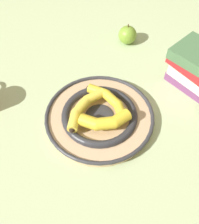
{
  "coord_description": "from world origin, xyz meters",
  "views": [
    {
      "loc": [
        0.41,
        0.3,
        0.7
      ],
      "look_at": [
        -0.01,
        0.02,
        0.04
      ],
      "focal_mm": 42.0,
      "sensor_mm": 36.0,
      "label": 1
    }
  ],
  "objects_px": {
    "decorative_bowl": "(100,116)",
    "banana_a": "(84,107)",
    "apple": "(127,35)",
    "banana_c": "(111,101)",
    "book_stack": "(199,68)",
    "banana_b": "(104,121)"
  },
  "relations": [
    {
      "from": "banana_a",
      "to": "apple",
      "type": "relative_size",
      "value": 2.33
    },
    {
      "from": "apple",
      "to": "banana_a",
      "type": "bearing_deg",
      "value": 11.17
    },
    {
      "from": "banana_a",
      "to": "decorative_bowl",
      "type": "bearing_deg",
      "value": 108.88
    },
    {
      "from": "apple",
      "to": "book_stack",
      "type": "bearing_deg",
      "value": 76.72
    },
    {
      "from": "banana_a",
      "to": "apple",
      "type": "height_order",
      "value": "apple"
    },
    {
      "from": "decorative_bowl",
      "to": "banana_a",
      "type": "xyz_separation_m",
      "value": [
        0.02,
        -0.05,
        0.04
      ]
    },
    {
      "from": "decorative_bowl",
      "to": "book_stack",
      "type": "bearing_deg",
      "value": 149.18
    },
    {
      "from": "decorative_bowl",
      "to": "banana_a",
      "type": "height_order",
      "value": "banana_a"
    },
    {
      "from": "decorative_bowl",
      "to": "banana_b",
      "type": "bearing_deg",
      "value": 49.18
    },
    {
      "from": "decorative_bowl",
      "to": "banana_c",
      "type": "relative_size",
      "value": 1.85
    },
    {
      "from": "apple",
      "to": "banana_c",
      "type": "bearing_deg",
      "value": 21.54
    },
    {
      "from": "banana_c",
      "to": "apple",
      "type": "xyz_separation_m",
      "value": [
        -0.35,
        -0.14,
        -0.02
      ]
    },
    {
      "from": "book_stack",
      "to": "apple",
      "type": "distance_m",
      "value": 0.33
    },
    {
      "from": "banana_a",
      "to": "banana_b",
      "type": "height_order",
      "value": "banana_b"
    },
    {
      "from": "banana_c",
      "to": "book_stack",
      "type": "xyz_separation_m",
      "value": [
        -0.27,
        0.18,
        0.03
      ]
    },
    {
      "from": "book_stack",
      "to": "apple",
      "type": "height_order",
      "value": "book_stack"
    },
    {
      "from": "decorative_bowl",
      "to": "apple",
      "type": "height_order",
      "value": "apple"
    },
    {
      "from": "decorative_bowl",
      "to": "banana_a",
      "type": "distance_m",
      "value": 0.06
    },
    {
      "from": "decorative_bowl",
      "to": "book_stack",
      "type": "height_order",
      "value": "book_stack"
    },
    {
      "from": "banana_c",
      "to": "book_stack",
      "type": "relative_size",
      "value": 0.83
    },
    {
      "from": "banana_b",
      "to": "book_stack",
      "type": "height_order",
      "value": "book_stack"
    },
    {
      "from": "decorative_bowl",
      "to": "banana_c",
      "type": "height_order",
      "value": "banana_c"
    }
  ]
}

